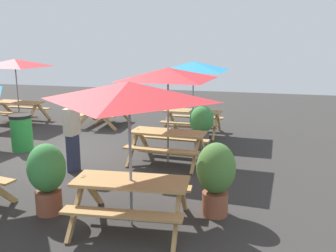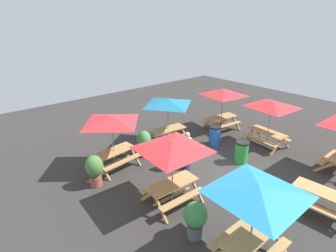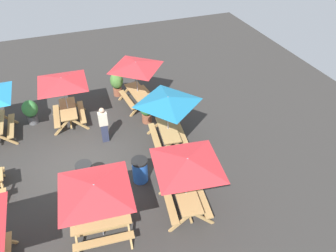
{
  "view_description": "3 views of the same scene",
  "coord_description": "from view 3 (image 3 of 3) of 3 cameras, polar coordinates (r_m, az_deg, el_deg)",
  "views": [
    {
      "loc": [
        5.48,
        -8.38,
        2.85
      ],
      "look_at": [
        3.08,
        0.09,
        0.9
      ],
      "focal_mm": 40.0,
      "sensor_mm": 36.0,
      "label": 1
    },
    {
      "loc": [
        7.94,
        5.62,
        5.84
      ],
      "look_at": [
        0.16,
        -3.59,
        0.9
      ],
      "focal_mm": 28.0,
      "sensor_mm": 36.0,
      "label": 2
    },
    {
      "loc": [
        -9.73,
        0.02,
        8.98
      ],
      "look_at": [
        0.16,
        -3.59,
        0.9
      ],
      "focal_mm": 35.0,
      "sensor_mm": 36.0,
      "label": 3
    }
  ],
  "objects": [
    {
      "name": "picnic_table_3",
      "position": [
        9.49,
        -12.57,
        -11.19
      ],
      "size": [
        2.82,
        2.82,
        2.34
      ],
      "rotation": [
        0.0,
        0.0,
        1.48
      ],
      "color": "tan",
      "rests_on": "ground"
    },
    {
      "name": "potted_plant_0",
      "position": [
        15.79,
        -22.85,
        2.51
      ],
      "size": [
        0.68,
        0.68,
        1.16
      ],
      "color": "#59595B",
      "rests_on": "ground"
    },
    {
      "name": "person_standing",
      "position": [
        13.66,
        -11.15,
        0.34
      ],
      "size": [
        0.24,
        0.37,
        1.67
      ],
      "rotation": [
        0.0,
        0.0,
        1.51
      ],
      "color": "#2D334C",
      "rests_on": "ground"
    },
    {
      "name": "potted_plant_1",
      "position": [
        14.64,
        -3.76,
        2.96
      ],
      "size": [
        0.64,
        0.64,
        1.23
      ],
      "color": "#935138",
      "rests_on": "ground"
    },
    {
      "name": "picnic_table_0",
      "position": [
        9.99,
        3.38,
        -6.97
      ],
      "size": [
        2.8,
        2.8,
        2.34
      ],
      "rotation": [
        0.0,
        0.0,
        -0.13
      ],
      "color": "tan",
      "rests_on": "ground"
    },
    {
      "name": "potted_plant_2",
      "position": [
        16.76,
        -8.91,
        7.5
      ],
      "size": [
        0.65,
        0.65,
        1.26
      ],
      "color": "#935138",
      "rests_on": "ground"
    },
    {
      "name": "picnic_table_4",
      "position": [
        15.24,
        -5.58,
        10.01
      ],
      "size": [
        2.21,
        2.21,
        2.34
      ],
      "rotation": [
        0.0,
        0.0,
        0.11
      ],
      "color": "tan",
      "rests_on": "ground"
    },
    {
      "name": "ground_plane",
      "position": [
        13.24,
        -14.62,
        -6.75
      ],
      "size": [
        28.1,
        28.1,
        0.0
      ],
      "primitive_type": "plane",
      "color": "#33302D",
      "rests_on": "ground"
    },
    {
      "name": "picnic_table_1",
      "position": [
        12.64,
        -0.0,
        3.92
      ],
      "size": [
        2.23,
        2.23,
        2.34
      ],
      "rotation": [
        0.0,
        0.0,
        -0.12
      ],
      "color": "tan",
      "rests_on": "ground"
    },
    {
      "name": "trash_bin_blue",
      "position": [
        12.0,
        -4.89,
        -7.66
      ],
      "size": [
        0.59,
        0.59,
        0.98
      ],
      "color": "blue",
      "rests_on": "ground"
    },
    {
      "name": "picnic_table_2",
      "position": [
        14.6,
        -17.91,
        6.95
      ],
      "size": [
        2.83,
        2.83,
        2.34
      ],
      "rotation": [
        0.0,
        0.0,
        -0.04
      ],
      "color": "tan",
      "rests_on": "ground"
    },
    {
      "name": "trash_bin_green",
      "position": [
        12.17,
        -14.19,
        -8.17
      ],
      "size": [
        0.59,
        0.59,
        0.98
      ],
      "color": "green",
      "rests_on": "ground"
    }
  ]
}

